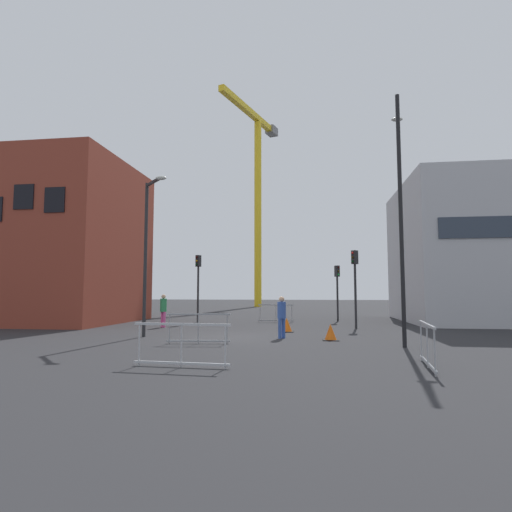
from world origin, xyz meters
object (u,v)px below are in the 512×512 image
at_px(traffic_light_near, 355,276).
at_px(streetlamp_short, 148,243).
at_px(pedestrian_waiting, 282,314).
at_px(traffic_cone_on_verge, 287,325).
at_px(pedestrian_walking, 163,308).
at_px(traffic_cone_orange, 331,333).
at_px(streetlamp_tall, 400,198).
at_px(traffic_light_crosswalk, 198,277).
at_px(traffic_light_median, 337,283).
at_px(construction_crane, 257,182).

bearing_deg(traffic_light_near, streetlamp_short, -149.29).
distance_m(pedestrian_waiting, traffic_cone_on_verge, 2.78).
relative_size(pedestrian_walking, traffic_cone_orange, 2.75).
xyz_separation_m(streetlamp_tall, traffic_light_crosswalk, (-9.98, 9.68, -2.39)).
bearing_deg(traffic_light_crosswalk, traffic_light_median, 14.54).
distance_m(streetlamp_tall, pedestrian_waiting, 6.29).
xyz_separation_m(pedestrian_walking, traffic_cone_on_verge, (6.56, -1.57, -0.69)).
bearing_deg(pedestrian_waiting, pedestrian_walking, 146.81).
bearing_deg(streetlamp_short, traffic_light_median, 51.11).
bearing_deg(pedestrian_walking, construction_crane, 88.22).
bearing_deg(pedestrian_waiting, construction_crane, 99.19).
bearing_deg(traffic_light_crosswalk, traffic_light_near, -17.38).
xyz_separation_m(construction_crane, traffic_light_near, (8.99, -29.58, -13.15)).
bearing_deg(streetlamp_tall, construction_crane, 105.21).
height_order(construction_crane, pedestrian_waiting, construction_crane).
relative_size(streetlamp_tall, traffic_light_near, 2.21).
distance_m(traffic_light_crosswalk, pedestrian_walking, 4.01).
relative_size(traffic_light_near, traffic_cone_on_verge, 6.07).
bearing_deg(streetlamp_short, construction_crane, 90.07).
bearing_deg(streetlamp_short, traffic_cone_orange, -0.39).
height_order(streetlamp_short, traffic_light_crosswalk, streetlamp_short).
bearing_deg(traffic_cone_on_verge, pedestrian_walking, 166.56).
distance_m(traffic_cone_orange, traffic_cone_on_verge, 3.64).
xyz_separation_m(construction_crane, traffic_light_median, (8.39, -24.55, -13.43)).
height_order(streetlamp_tall, traffic_cone_orange, streetlamp_tall).
relative_size(construction_crane, streetlamp_tall, 2.82).
height_order(traffic_light_median, pedestrian_waiting, traffic_light_median).
distance_m(streetlamp_tall, pedestrian_walking, 13.14).
xyz_separation_m(streetlamp_tall, traffic_cone_on_verge, (-4.29, 4.60, -4.82)).
bearing_deg(streetlamp_tall, traffic_cone_on_verge, 132.98).
distance_m(construction_crane, traffic_light_near, 33.60).
height_order(streetlamp_short, traffic_light_median, streetlamp_short).
xyz_separation_m(streetlamp_short, traffic_light_crosswalk, (-0.12, 8.15, -1.13)).
height_order(pedestrian_walking, traffic_cone_orange, pedestrian_walking).
xyz_separation_m(streetlamp_tall, pedestrian_walking, (-10.84, 6.17, -4.13)).
xyz_separation_m(streetlamp_short, pedestrian_waiting, (5.54, 0.37, -2.90)).
bearing_deg(traffic_cone_on_verge, traffic_light_near, 33.67).
distance_m(traffic_light_near, traffic_cone_on_verge, 4.69).
relative_size(streetlamp_short, pedestrian_walking, 3.77).
bearing_deg(pedestrian_waiting, traffic_light_near, 55.46).
bearing_deg(traffic_cone_on_verge, streetlamp_tall, -47.02).
height_order(construction_crane, streetlamp_short, construction_crane).
height_order(streetlamp_tall, pedestrian_walking, streetlamp_tall).
bearing_deg(traffic_light_median, traffic_light_crosswalk, -165.46).
bearing_deg(traffic_cone_on_verge, streetlamp_short, -151.17).
bearing_deg(traffic_cone_orange, traffic_cone_on_verge, 120.95).
height_order(streetlamp_tall, traffic_light_median, streetlamp_tall).
xyz_separation_m(pedestrian_waiting, traffic_cone_orange, (1.90, -0.42, -0.68)).
distance_m(streetlamp_short, pedestrian_walking, 5.54).
relative_size(construction_crane, traffic_light_median, 7.04).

